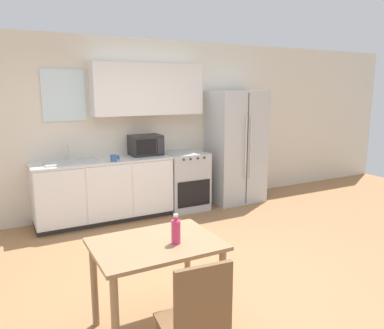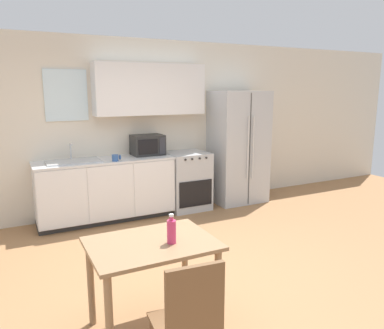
{
  "view_description": "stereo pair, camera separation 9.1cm",
  "coord_description": "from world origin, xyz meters",
  "views": [
    {
      "loc": [
        -1.59,
        -3.27,
        1.93
      ],
      "look_at": [
        0.46,
        0.59,
        1.05
      ],
      "focal_mm": 35.0,
      "sensor_mm": 36.0,
      "label": 1
    },
    {
      "loc": [
        -1.51,
        -3.31,
        1.93
      ],
      "look_at": [
        0.46,
        0.59,
        1.05
      ],
      "focal_mm": 35.0,
      "sensor_mm": 36.0,
      "label": 2
    }
  ],
  "objects": [
    {
      "name": "dining_table",
      "position": [
        -0.55,
        -0.72,
        0.63
      ],
      "size": [
        0.98,
        0.71,
        0.76
      ],
      "color": "#997551",
      "rests_on": "ground_plane"
    },
    {
      "name": "ground_plane",
      "position": [
        0.0,
        0.0,
        0.0
      ],
      "size": [
        12.0,
        12.0,
        0.0
      ],
      "primitive_type": "plane",
      "color": "#9E7047"
    },
    {
      "name": "dining_chair_near",
      "position": [
        -0.58,
        -1.45,
        0.54
      ],
      "size": [
        0.43,
        0.43,
        0.93
      ],
      "rotation": [
        0.0,
        0.0,
        -0.09
      ],
      "color": "brown",
      "rests_on": "ground_plane"
    },
    {
      "name": "coffee_mug",
      "position": [
        -0.11,
        1.86,
        0.97
      ],
      "size": [
        0.13,
        0.09,
        0.09
      ],
      "color": "#335999",
      "rests_on": "kitchen_counter"
    },
    {
      "name": "wall_back",
      "position": [
        0.1,
        2.35,
        1.46
      ],
      "size": [
        12.0,
        0.38,
        2.7
      ],
      "color": "beige",
      "rests_on": "ground_plane"
    },
    {
      "name": "drink_bottle",
      "position": [
        -0.42,
        -0.81,
        0.86
      ],
      "size": [
        0.07,
        0.07,
        0.23
      ],
      "color": "#DB386B",
      "rests_on": "dining_table"
    },
    {
      "name": "kitchen_sink",
      "position": [
        -0.67,
        2.07,
        0.94
      ],
      "size": [
        0.74,
        0.44,
        0.25
      ],
      "color": "#B7BABC",
      "rests_on": "kitchen_counter"
    },
    {
      "name": "oven_range",
      "position": [
        1.1,
        2.04,
        0.47
      ],
      "size": [
        0.65,
        0.66,
        0.93
      ],
      "color": "#B7BABC",
      "rests_on": "ground_plane"
    },
    {
      "name": "microwave",
      "position": [
        0.48,
        2.14,
        1.08
      ],
      "size": [
        0.48,
        0.37,
        0.31
      ],
      "color": "#282828",
      "rests_on": "kitchen_counter"
    },
    {
      "name": "kitchen_counter",
      "position": [
        -0.22,
        2.06,
        0.47
      ],
      "size": [
        2.0,
        0.61,
        0.92
      ],
      "color": "#333333",
      "rests_on": "ground_plane"
    },
    {
      "name": "refrigerator",
      "position": [
        2.08,
        2.02,
        0.95
      ],
      "size": [
        0.9,
        0.71,
        1.91
      ],
      "color": "silver",
      "rests_on": "ground_plane"
    }
  ]
}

